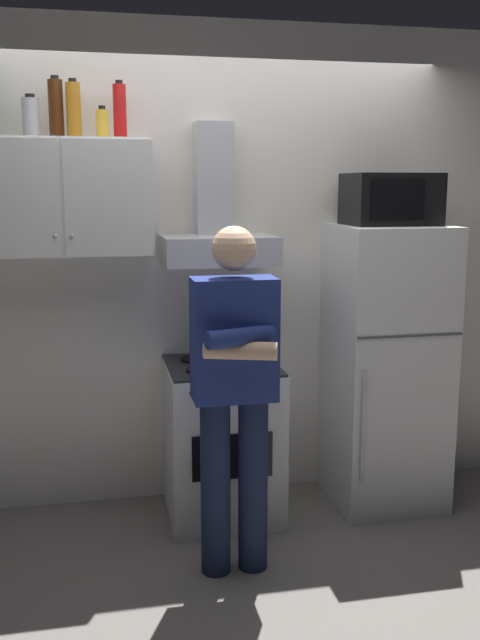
# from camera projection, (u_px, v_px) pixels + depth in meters

# --- Properties ---
(ground_plane) EXTENTS (7.00, 7.00, 0.00)m
(ground_plane) POSITION_uv_depth(u_px,v_px,m) (240.00, 532.00, 3.77)
(ground_plane) COLOR slate
(back_wall_tiled) EXTENTS (4.80, 0.10, 2.70)m
(back_wall_tiled) POSITION_uv_depth(u_px,v_px,m) (219.00, 267.00, 4.10)
(back_wall_tiled) COLOR silver
(back_wall_tiled) RESTS_ON ground_plane
(upper_cabinet) EXTENTS (0.90, 0.37, 0.60)m
(upper_cabinet) POSITION_uv_depth(u_px,v_px,m) (63.00, 198.00, 3.64)
(upper_cabinet) COLOR silver
(stove_oven) EXTENTS (0.60, 0.62, 0.87)m
(stove_oven) POSITION_uv_depth(u_px,v_px,m) (222.00, 439.00, 3.92)
(stove_oven) COLOR white
(stove_oven) RESTS_ON ground_plane
(range_hood) EXTENTS (0.60, 0.44, 0.75)m
(range_hood) POSITION_uv_depth(u_px,v_px,m) (217.00, 226.00, 3.83)
(range_hood) COLOR #B7BABF
(refrigerator) EXTENTS (0.60, 0.62, 1.60)m
(refrigerator) POSITION_uv_depth(u_px,v_px,m) (386.00, 366.00, 4.04)
(refrigerator) COLOR silver
(refrigerator) RESTS_ON ground_plane
(microwave) EXTENTS (0.48, 0.37, 0.28)m
(microwave) POSITION_uv_depth(u_px,v_px,m) (391.00, 199.00, 3.89)
(microwave) COLOR black
(microwave) RESTS_ON refrigerator
(person_standing) EXTENTS (0.38, 0.33, 1.64)m
(person_standing) POSITION_uv_depth(u_px,v_px,m) (234.00, 389.00, 3.24)
(person_standing) COLOR #192342
(person_standing) RESTS_ON ground_plane
(cooking_pot) EXTENTS (0.30, 0.20, 0.12)m
(cooking_pot) POSITION_uv_depth(u_px,v_px,m) (250.00, 355.00, 3.74)
(cooking_pot) COLOR #B7BABF
(cooking_pot) RESTS_ON stove_oven
(bottle_soda_red) EXTENTS (0.07, 0.07, 0.29)m
(bottle_soda_red) POSITION_uv_depth(u_px,v_px,m) (120.00, 111.00, 3.65)
(bottle_soda_red) COLOR red
(bottle_soda_red) RESTS_ON upper_cabinet
(bottle_canister_steel) EXTENTS (0.08, 0.08, 0.21)m
(bottle_canister_steel) POSITION_uv_depth(u_px,v_px,m) (31.00, 117.00, 3.55)
(bottle_canister_steel) COLOR #B2B5BA
(bottle_canister_steel) RESTS_ON upper_cabinet
(bottle_liquor_amber) EXTENTS (0.07, 0.07, 0.29)m
(bottle_liquor_amber) POSITION_uv_depth(u_px,v_px,m) (74.00, 110.00, 3.58)
(bottle_liquor_amber) COLOR #B7721E
(bottle_liquor_amber) RESTS_ON upper_cabinet
(bottle_rum_dark) EXTENTS (0.07, 0.07, 0.31)m
(bottle_rum_dark) POSITION_uv_depth(u_px,v_px,m) (56.00, 109.00, 3.58)
(bottle_rum_dark) COLOR #47230F
(bottle_rum_dark) RESTS_ON upper_cabinet
(bottle_spice_jar) EXTENTS (0.06, 0.06, 0.16)m
(bottle_spice_jar) POSITION_uv_depth(u_px,v_px,m) (102.00, 123.00, 3.59)
(bottle_spice_jar) COLOR gold
(bottle_spice_jar) RESTS_ON upper_cabinet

